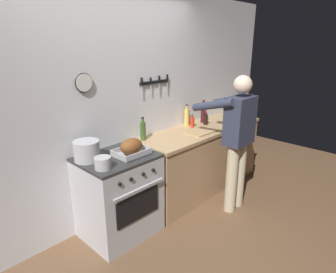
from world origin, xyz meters
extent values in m
plane|color=brown|center=(0.00, 0.00, 0.00)|extent=(8.00, 8.00, 0.00)
cube|color=silver|center=(0.00, 1.35, 1.30)|extent=(6.00, 0.10, 2.60)
cube|color=black|center=(0.61, 1.29, 1.54)|extent=(0.47, 0.02, 0.04)
cube|color=silver|center=(0.40, 1.28, 1.46)|extent=(0.02, 0.00, 0.13)
cube|color=black|center=(0.40, 1.28, 1.57)|extent=(0.02, 0.02, 0.09)
cube|color=silver|center=(0.54, 1.28, 1.46)|extent=(0.01, 0.00, 0.12)
cube|color=black|center=(0.54, 1.28, 1.56)|extent=(0.02, 0.02, 0.08)
cube|color=silver|center=(0.69, 1.28, 1.46)|extent=(0.02, 0.00, 0.13)
cube|color=black|center=(0.69, 1.28, 1.57)|extent=(0.02, 0.02, 0.09)
cube|color=silver|center=(0.83, 1.28, 1.46)|extent=(0.02, 0.00, 0.13)
cube|color=black|center=(0.83, 1.28, 1.57)|extent=(0.02, 0.02, 0.10)
cylinder|color=white|center=(-0.35, 1.28, 1.63)|extent=(0.17, 0.02, 0.17)
torus|color=black|center=(-0.35, 1.28, 1.63)|extent=(0.19, 0.02, 0.19)
cube|color=tan|center=(1.20, 0.99, 0.43)|extent=(2.00, 0.62, 0.86)
cube|color=tan|center=(1.20, 0.99, 0.88)|extent=(2.03, 0.65, 0.04)
cube|color=#BCBCC1|center=(-0.22, 0.99, 0.43)|extent=(0.76, 0.62, 0.87)
cube|color=black|center=(-0.22, 0.67, 0.45)|extent=(0.53, 0.01, 0.28)
cube|color=#2D2D2D|center=(-0.22, 0.99, 0.89)|extent=(0.76, 0.62, 0.03)
cylinder|color=black|center=(-0.43, 0.67, 0.78)|extent=(0.04, 0.02, 0.04)
cylinder|color=black|center=(-0.30, 0.67, 0.78)|extent=(0.04, 0.02, 0.04)
cylinder|color=black|center=(-0.14, 0.67, 0.78)|extent=(0.04, 0.02, 0.04)
cylinder|color=black|center=(-0.01, 0.67, 0.78)|extent=(0.04, 0.02, 0.04)
cylinder|color=silver|center=(-0.22, 0.65, 0.66)|extent=(0.61, 0.02, 0.02)
cylinder|color=#C6B793|center=(0.99, 0.36, 0.43)|extent=(0.14, 0.14, 0.86)
cylinder|color=#C6B793|center=(1.17, 0.36, 0.43)|extent=(0.14, 0.14, 0.86)
cube|color=#2D3347|center=(1.08, 0.36, 1.14)|extent=(0.38, 0.22, 0.56)
sphere|color=beige|center=(1.08, 0.36, 1.55)|extent=(0.21, 0.21, 0.21)
cylinder|color=#2D3347|center=(0.87, 0.60, 1.32)|extent=(0.09, 0.55, 0.22)
cylinder|color=#2D3347|center=(1.29, 0.60, 1.32)|extent=(0.09, 0.55, 0.22)
cube|color=#B7B7BC|center=(-0.09, 0.91, 0.91)|extent=(0.34, 0.25, 0.01)
cube|color=#B7B7BC|center=(-0.09, 0.78, 0.94)|extent=(0.34, 0.01, 0.05)
cube|color=#B7B7BC|center=(-0.09, 1.03, 0.94)|extent=(0.34, 0.01, 0.05)
cube|color=#B7B7BC|center=(-0.26, 0.91, 0.94)|extent=(0.01, 0.25, 0.05)
cube|color=#B7B7BC|center=(0.08, 0.91, 0.94)|extent=(0.01, 0.25, 0.05)
ellipsoid|color=brown|center=(-0.09, 0.91, 1.00)|extent=(0.25, 0.18, 0.17)
cylinder|color=#B7B7BC|center=(-0.48, 1.12, 1.00)|extent=(0.25, 0.25, 0.20)
cylinder|color=#B7B7BC|center=(-0.48, 0.84, 0.96)|extent=(0.15, 0.15, 0.11)
cube|color=tan|center=(1.01, 0.86, 0.91)|extent=(0.36, 0.24, 0.02)
cylinder|color=black|center=(1.37, 1.05, 0.97)|extent=(0.06, 0.06, 0.14)
cylinder|color=black|center=(1.37, 1.05, 1.06)|extent=(0.03, 0.03, 0.03)
cylinder|color=#B21919|center=(1.37, 1.05, 1.08)|extent=(0.03, 0.03, 0.01)
cylinder|color=#385623|center=(0.31, 1.18, 1.01)|extent=(0.07, 0.07, 0.22)
cylinder|color=#385623|center=(0.31, 1.18, 1.14)|extent=(0.03, 0.03, 0.05)
cylinder|color=black|center=(0.31, 1.18, 1.17)|extent=(0.03, 0.03, 0.01)
cylinder|color=#47141E|center=(1.43, 1.14, 1.03)|extent=(0.07, 0.07, 0.25)
cylinder|color=#47141E|center=(1.43, 1.14, 1.18)|extent=(0.03, 0.03, 0.06)
cylinder|color=maroon|center=(1.43, 1.14, 1.22)|extent=(0.04, 0.04, 0.01)
cylinder|color=gold|center=(1.16, 1.22, 1.01)|extent=(0.07, 0.07, 0.23)
cylinder|color=gold|center=(1.16, 1.22, 1.15)|extent=(0.03, 0.03, 0.05)
cylinder|color=black|center=(1.16, 1.22, 1.18)|extent=(0.04, 0.04, 0.01)
cylinder|color=red|center=(1.14, 1.10, 0.97)|extent=(0.05, 0.05, 0.13)
cylinder|color=red|center=(1.14, 1.10, 1.05)|extent=(0.02, 0.02, 0.03)
cylinder|color=#197219|center=(1.14, 1.10, 1.07)|extent=(0.03, 0.03, 0.01)
camera|label=1|loc=(-1.83, -1.27, 2.01)|focal=30.87mm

